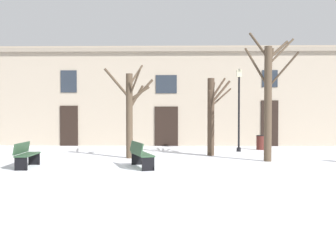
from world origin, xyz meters
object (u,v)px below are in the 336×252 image
(tree_right_of_center, at_px, (268,95))
(streetlamp, at_px, (239,101))
(litter_bin, at_px, (261,142))
(tree_foreground, at_px, (130,110))
(tree_center, at_px, (212,113))
(bench_far_corner, at_px, (141,154))
(bench_back_to_back_left, at_px, (26,155))

(tree_right_of_center, relative_size, streetlamp, 1.27)
(streetlamp, bearing_deg, litter_bin, 37.29)
(tree_foreground, height_order, tree_right_of_center, tree_right_of_center)
(tree_center, bearing_deg, bench_far_corner, -124.98)
(tree_foreground, height_order, bench_back_to_back_left, tree_foreground)
(tree_right_of_center, bearing_deg, tree_center, 133.66)
(tree_foreground, bearing_deg, tree_center, 17.92)
(litter_bin, distance_m, bench_far_corner, 9.09)
(tree_center, relative_size, bench_back_to_back_left, 2.26)
(tree_center, xyz_separation_m, bench_back_to_back_left, (-6.88, -4.15, -1.49))
(tree_foreground, bearing_deg, tree_right_of_center, -9.61)
(litter_bin, height_order, bench_back_to_back_left, bench_back_to_back_left)
(streetlamp, bearing_deg, bench_back_to_back_left, -144.39)
(bench_far_corner, height_order, bench_back_to_back_left, bench_far_corner)
(tree_right_of_center, height_order, bench_far_corner, tree_right_of_center)
(bench_far_corner, bearing_deg, bench_back_to_back_left, 71.96)
(tree_center, xyz_separation_m, streetlamp, (1.55, 1.89, 0.61))
(tree_center, relative_size, litter_bin, 4.73)
(bench_back_to_back_left, bearing_deg, tree_right_of_center, -81.57)
(tree_foreground, bearing_deg, bench_far_corner, -76.42)
(tree_right_of_center, bearing_deg, bench_far_corner, -157.74)
(tree_center, xyz_separation_m, litter_bin, (2.89, 2.91, -1.55))
(tree_center, relative_size, streetlamp, 0.87)
(tree_foreground, height_order, litter_bin, tree_foreground)
(tree_right_of_center, bearing_deg, litter_bin, 80.18)
(tree_foreground, xyz_separation_m, bench_far_corner, (0.71, -2.96, -1.60))
(tree_center, bearing_deg, tree_foreground, -162.08)
(tree_foreground, distance_m, bench_far_corner, 3.44)
(bench_far_corner, relative_size, bench_back_to_back_left, 1.13)
(tree_center, bearing_deg, streetlamp, 50.61)
(tree_foreground, height_order, streetlamp, streetlamp)
(tree_foreground, relative_size, tree_right_of_center, 0.78)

